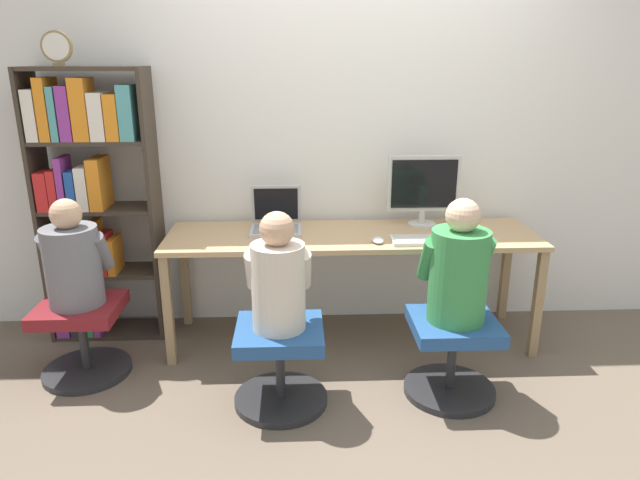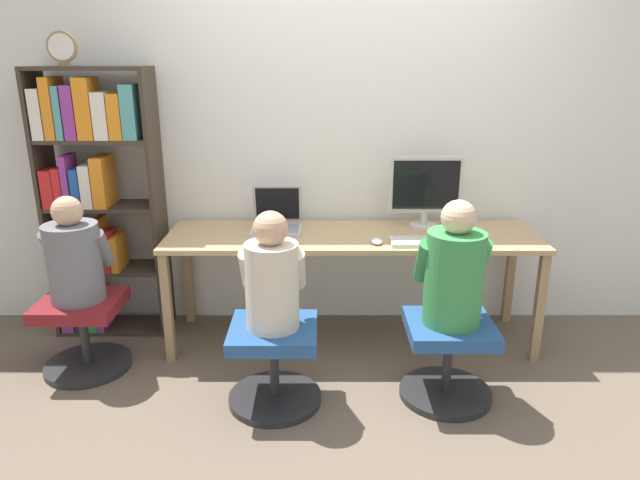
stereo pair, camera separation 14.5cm
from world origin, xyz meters
TOP-DOWN VIEW (x-y plane):
  - ground_plane at (0.00, 0.00)m, footprint 14.00×14.00m
  - wall_back at (0.00, 0.68)m, footprint 10.00×0.05m
  - desk at (0.00, 0.31)m, footprint 2.23×0.61m
  - desktop_monitor at (0.46, 0.47)m, footprint 0.45×0.17m
  - laptop at (-0.46, 0.41)m, footprint 0.31×0.30m
  - keyboard at (0.43, 0.13)m, footprint 0.44×0.17m
  - computer_mouse_by_keyboard at (0.13, 0.13)m, footprint 0.07×0.11m
  - office_chair_left at (0.47, -0.34)m, footprint 0.49×0.49m
  - office_chair_right at (-0.43, -0.39)m, footprint 0.49×0.49m
  - person_at_monitor at (0.47, -0.33)m, footprint 0.36×0.32m
  - person_at_laptop at (-0.43, -0.38)m, footprint 0.33×0.29m
  - bookshelf at (-1.60, 0.45)m, footprint 0.70×0.28m
  - desk_clock at (-1.64, 0.39)m, footprint 0.17×0.03m
  - office_chair_side at (-1.54, -0.05)m, footprint 0.49×0.49m
  - person_near_shelf at (-1.54, -0.05)m, footprint 0.36×0.30m

SIDE VIEW (x-z plane):
  - ground_plane at x=0.00m, z-range 0.00..0.00m
  - office_chair_left at x=0.47m, z-range 0.03..0.46m
  - office_chair_right at x=-0.43m, z-range 0.03..0.46m
  - office_chair_side at x=-1.54m, z-range 0.03..0.46m
  - desk at x=0.00m, z-range 0.29..0.99m
  - person_near_shelf at x=-1.54m, z-range 0.39..0.98m
  - person_at_laptop at x=-0.43m, z-range 0.39..0.99m
  - person_at_monitor at x=0.47m, z-range 0.39..1.03m
  - keyboard at x=0.43m, z-range 0.70..0.73m
  - computer_mouse_by_keyboard at x=0.13m, z-range 0.70..0.73m
  - laptop at x=-0.46m, z-range 0.62..0.89m
  - bookshelf at x=-1.60m, z-range 0.06..1.73m
  - desktop_monitor at x=0.46m, z-range 0.71..1.16m
  - wall_back at x=0.00m, z-range 0.00..2.60m
  - desk_clock at x=-1.64m, z-range 1.68..1.86m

